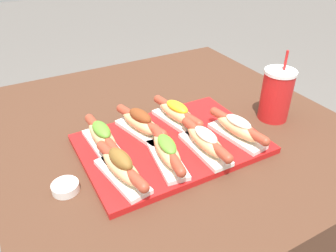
{
  "coord_description": "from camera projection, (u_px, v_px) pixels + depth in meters",
  "views": [
    {
      "loc": [
        -0.43,
        -0.78,
        1.29
      ],
      "look_at": [
        -0.06,
        -0.1,
        0.79
      ],
      "focal_mm": 35.0,
      "sensor_mm": 36.0,
      "label": 1
    }
  ],
  "objects": [
    {
      "name": "patio_table",
      "position": [
        168.0,
        203.0,
        1.25
      ],
      "size": [
        1.04,
        1.07,
        0.73
      ],
      "color": "#4C2D1E",
      "rests_on": "ground_plane"
    },
    {
      "name": "serving_tray",
      "position": [
        171.0,
        144.0,
        0.93
      ],
      "size": [
        0.5,
        0.35,
        0.02
      ],
      "color": "red",
      "rests_on": "patio_table"
    },
    {
      "name": "hot_dog_0",
      "position": [
        121.0,
        167.0,
        0.78
      ],
      "size": [
        0.09,
        0.22,
        0.08
      ],
      "color": "white",
      "rests_on": "serving_tray"
    },
    {
      "name": "hot_dog_1",
      "position": [
        167.0,
        151.0,
        0.83
      ],
      "size": [
        0.09,
        0.22,
        0.07
      ],
      "color": "white",
      "rests_on": "serving_tray"
    },
    {
      "name": "hot_dog_2",
      "position": [
        204.0,
        142.0,
        0.87
      ],
      "size": [
        0.06,
        0.22,
        0.06
      ],
      "color": "white",
      "rests_on": "serving_tray"
    },
    {
      "name": "hot_dog_3",
      "position": [
        238.0,
        128.0,
        0.93
      ],
      "size": [
        0.08,
        0.22,
        0.07
      ],
      "color": "white",
      "rests_on": "serving_tray"
    },
    {
      "name": "hot_dog_4",
      "position": [
        102.0,
        136.0,
        0.89
      ],
      "size": [
        0.07,
        0.22,
        0.07
      ],
      "color": "white",
      "rests_on": "serving_tray"
    },
    {
      "name": "hot_dog_5",
      "position": [
        141.0,
        123.0,
        0.95
      ],
      "size": [
        0.1,
        0.22,
        0.07
      ],
      "color": "white",
      "rests_on": "serving_tray"
    },
    {
      "name": "hot_dog_6",
      "position": [
        177.0,
        113.0,
        1.0
      ],
      "size": [
        0.09,
        0.22,
        0.07
      ],
      "color": "white",
      "rests_on": "serving_tray"
    },
    {
      "name": "sauce_bowl",
      "position": [
        65.0,
        187.0,
        0.78
      ],
      "size": [
        0.06,
        0.06,
        0.02
      ],
      "color": "white",
      "rests_on": "patio_table"
    },
    {
      "name": "drink_cup",
      "position": [
        276.0,
        95.0,
        1.03
      ],
      "size": [
        0.1,
        0.1,
        0.23
      ],
      "color": "red",
      "rests_on": "patio_table"
    }
  ]
}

